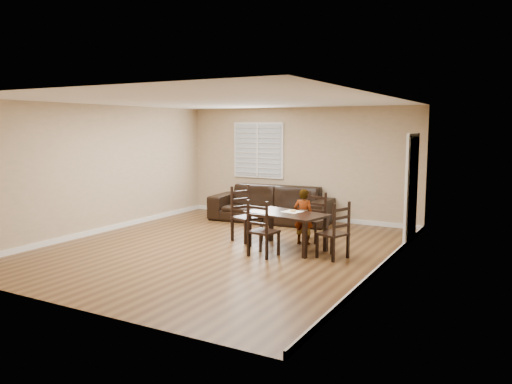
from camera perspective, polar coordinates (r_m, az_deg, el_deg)
ground at (r=9.35m, az=-4.02°, el=-6.40°), size 7.00×7.00×0.00m
room at (r=9.22m, az=-3.33°, el=4.77°), size 6.04×7.04×2.72m
dining_table at (r=9.16m, az=3.55°, el=-2.95°), size 1.58×1.10×0.67m
chair_near at (r=9.93m, az=6.79°, el=-3.03°), size 0.49×0.47×0.97m
chair_far at (r=8.59m, az=0.41°, el=-4.54°), size 0.50×0.47×0.99m
chair_left at (r=9.90m, az=-1.54°, el=-2.70°), size 0.59×0.61×1.08m
chair_right at (r=8.56m, az=9.37°, el=-4.71°), size 0.54×0.56×0.99m
child at (r=9.58m, az=5.45°, el=-2.80°), size 0.40×0.27×1.07m
napkin at (r=9.27m, az=4.16°, el=-2.25°), size 0.39×0.39×0.00m
donut at (r=9.26m, az=4.25°, el=-2.12°), size 0.11×0.11×0.04m
sofa at (r=11.84m, az=1.69°, el=-1.38°), size 2.94×1.34×0.84m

